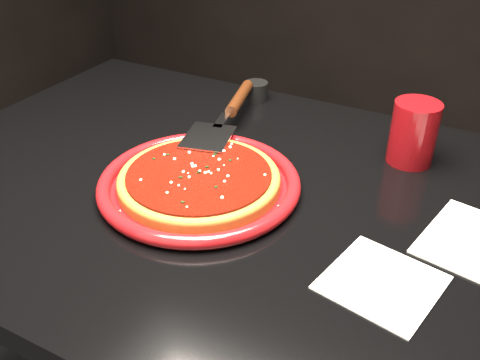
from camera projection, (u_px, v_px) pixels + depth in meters
name	position (u px, v px, depth m)	size (l,w,h in m)	color
table	(239.00, 342.00, 1.09)	(1.20, 0.80, 0.75)	black
plate	(199.00, 183.00, 0.88)	(0.33, 0.33, 0.02)	maroon
pizza_crust	(199.00, 181.00, 0.88)	(0.27, 0.27, 0.01)	brown
pizza_crust_rim	(199.00, 178.00, 0.87)	(0.27, 0.27, 0.02)	brown
pizza_sauce	(199.00, 175.00, 0.87)	(0.24, 0.24, 0.01)	#640F06
parmesan_dusting	(199.00, 172.00, 0.87)	(0.23, 0.23, 0.01)	#F6ECBE
basil_flecks	(199.00, 172.00, 0.87)	(0.21, 0.21, 0.00)	black
pizza_server	(226.00, 114.00, 1.03)	(0.10, 0.35, 0.03)	silver
cup	(413.00, 133.00, 0.94)	(0.08, 0.08, 0.11)	maroon
napkin_a	(382.00, 282.00, 0.70)	(0.14, 0.14, 0.00)	silver
ramekin	(256.00, 91.00, 1.19)	(0.05, 0.05, 0.04)	black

